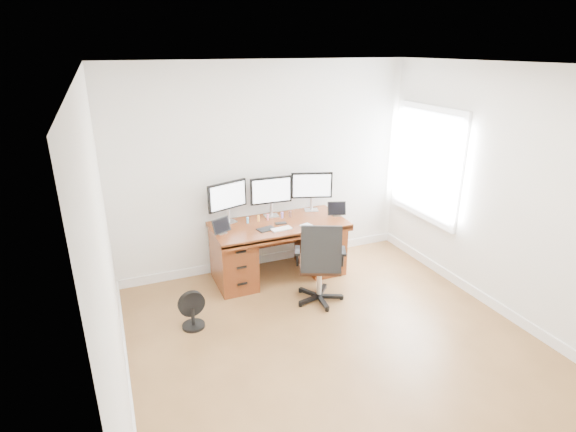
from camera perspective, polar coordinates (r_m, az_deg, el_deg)
name	(u,v)px	position (r m, az deg, el deg)	size (l,w,h in m)	color
ground	(347,357)	(4.63, 7.48, -17.35)	(4.50, 4.50, 0.00)	brown
back_wall	(266,168)	(5.88, -2.82, 6.05)	(4.00, 0.10, 2.70)	white
right_wall	(514,198)	(5.28, 26.81, 2.09)	(0.10, 4.50, 2.70)	white
desk	(278,247)	(5.83, -1.25, -3.97)	(1.70, 0.80, 0.75)	#5D2A12
office_chair	(320,276)	(5.27, 4.04, -7.65)	(0.72, 0.72, 1.03)	black
floor_fan	(192,311)	(4.99, -12.06, -11.67)	(0.29, 0.25, 0.42)	black
monitor_left	(227,197)	(5.63, -7.70, 2.39)	(0.53, 0.21, 0.53)	silver
monitor_center	(271,192)	(5.79, -2.16, 3.10)	(0.55, 0.15, 0.53)	silver
monitor_right	(312,187)	(6.01, 3.03, 3.74)	(0.53, 0.21, 0.53)	silver
tablet_left	(222,227)	(5.38, -8.43, -1.36)	(0.25, 0.16, 0.19)	silver
tablet_right	(337,210)	(5.92, 6.24, 0.81)	(0.25, 0.14, 0.19)	silver
keyboard	(281,229)	(5.47, -0.83, -1.65)	(0.25, 0.11, 0.01)	silver
trackpad	(307,226)	(5.58, 2.41, -1.24)	(0.14, 0.14, 0.01)	silver
drawing_tablet	(266,229)	(5.48, -2.77, -1.66)	(0.22, 0.14, 0.01)	black
phone	(281,223)	(5.65, -0.92, -0.92)	(0.14, 0.07, 0.01)	black
figurine_blue	(248,220)	(5.67, -5.15, -0.46)	(0.03, 0.03, 0.09)	#58ACE7
figurine_orange	(259,218)	(5.71, -3.76, -0.25)	(0.03, 0.03, 0.09)	#F2A53D
figurine_pink	(268,217)	(5.75, -2.59, -0.08)	(0.03, 0.03, 0.09)	pink
figurine_purple	(282,215)	(5.82, -0.75, 0.18)	(0.03, 0.03, 0.09)	#A676E1
figurine_brown	(290,213)	(5.86, 0.27, 0.33)	(0.03, 0.03, 0.09)	brown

